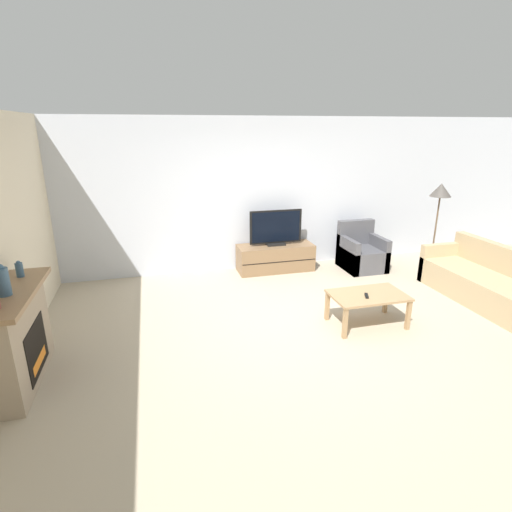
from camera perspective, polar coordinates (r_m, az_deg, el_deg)
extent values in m
plane|color=tan|center=(5.51, 6.54, -9.32)|extent=(24.00, 24.00, 0.00)
cube|color=silver|center=(7.26, 0.09, 8.72)|extent=(12.00, 0.06, 2.70)
cube|color=tan|center=(4.73, -31.01, -10.27)|extent=(0.33, 1.23, 0.96)
cube|color=black|center=(4.74, -28.81, -11.45)|extent=(0.01, 0.68, 0.53)
cube|color=orange|center=(4.80, -28.52, -12.97)|extent=(0.01, 0.47, 0.11)
cube|color=#93704C|center=(4.53, -31.67, -4.58)|extent=(0.45, 1.35, 0.05)
cylinder|color=#385670|center=(4.39, -32.48, -3.15)|extent=(0.12, 0.12, 0.27)
sphere|color=#385670|center=(4.35, -32.79, -1.39)|extent=(0.07, 0.07, 0.07)
cylinder|color=#385670|center=(4.87, -30.70, -1.72)|extent=(0.07, 0.07, 0.15)
sphere|color=#385670|center=(4.84, -30.86, -0.80)|extent=(0.04, 0.04, 0.04)
cube|color=brown|center=(7.29, 2.78, -0.24)|extent=(1.38, 0.51, 0.48)
cube|color=black|center=(7.06, 3.40, -0.87)|extent=(1.35, 0.01, 0.01)
cube|color=black|center=(7.21, 2.81, 1.73)|extent=(0.34, 0.18, 0.04)
cube|color=black|center=(7.13, 2.85, 4.21)|extent=(0.96, 0.03, 0.60)
cube|color=black|center=(7.12, 2.89, 4.18)|extent=(0.88, 0.01, 0.54)
cube|color=#4C4C51|center=(7.62, 14.90, -0.35)|extent=(0.70, 0.76, 0.40)
cube|color=#4C4C51|center=(7.77, 14.04, 3.36)|extent=(0.70, 0.14, 0.46)
cube|color=#4C4C51|center=(7.45, 12.95, 0.22)|extent=(0.10, 0.76, 0.61)
cube|color=#4C4C51|center=(7.74, 16.89, 0.56)|extent=(0.10, 0.76, 0.61)
cube|color=#A37F56|center=(5.43, 15.73, -5.42)|extent=(0.97, 0.60, 0.03)
cube|color=#A37F56|center=(5.11, 12.61, -9.38)|extent=(0.05, 0.05, 0.41)
cube|color=#A37F56|center=(5.55, 20.93, -7.90)|extent=(0.05, 0.05, 0.41)
cube|color=#A37F56|center=(5.53, 10.15, -7.04)|extent=(0.05, 0.05, 0.41)
cube|color=#A37F56|center=(5.94, 18.05, -5.87)|extent=(0.05, 0.05, 0.41)
cube|color=black|center=(5.34, 15.51, -5.48)|extent=(0.10, 0.15, 0.02)
cube|color=tan|center=(6.79, 30.93, -4.56)|extent=(0.82, 2.42, 0.42)
cube|color=tan|center=(7.54, 24.99, -0.71)|extent=(0.82, 0.11, 0.64)
cylinder|color=black|center=(7.85, 23.50, -2.21)|extent=(0.30, 0.30, 0.01)
cylinder|color=brown|center=(7.66, 24.14, 2.68)|extent=(0.03, 0.03, 1.38)
cone|color=#4C4742|center=(7.51, 24.92, 8.55)|extent=(0.35, 0.35, 0.22)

